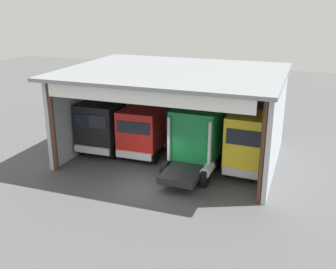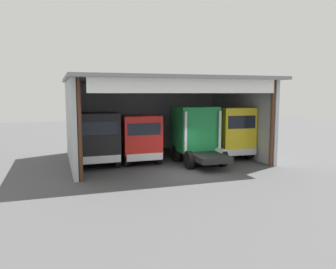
{
  "view_description": "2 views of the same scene",
  "coord_description": "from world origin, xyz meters",
  "px_view_note": "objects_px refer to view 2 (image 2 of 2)",
  "views": [
    {
      "loc": [
        7.55,
        -17.72,
        9.59
      ],
      "look_at": [
        0.0,
        3.22,
        1.89
      ],
      "focal_mm": 42.2,
      "sensor_mm": 36.0,
      "label": 1
    },
    {
      "loc": [
        -7.07,
        -17.82,
        4.62
      ],
      "look_at": [
        0.0,
        3.22,
        1.89
      ],
      "focal_mm": 36.23,
      "sensor_mm": 36.0,
      "label": 2
    }
  ],
  "objects_px": {
    "truck_yellow_center_right_bay": "(231,131)",
    "oil_drum": "(88,149)",
    "truck_red_left_bay": "(139,138)",
    "tool_cart": "(110,148)",
    "truck_green_yard_outside": "(196,133)",
    "truck_black_center_left_bay": "(96,138)"
  },
  "relations": [
    {
      "from": "truck_red_left_bay",
      "to": "truck_black_center_left_bay",
      "type": "bearing_deg",
      "value": 0.82
    },
    {
      "from": "truck_black_center_left_bay",
      "to": "truck_red_left_bay",
      "type": "bearing_deg",
      "value": -179.79
    },
    {
      "from": "truck_red_left_bay",
      "to": "oil_drum",
      "type": "bearing_deg",
      "value": -55.08
    },
    {
      "from": "truck_red_left_bay",
      "to": "tool_cart",
      "type": "height_order",
      "value": "truck_red_left_bay"
    },
    {
      "from": "truck_red_left_bay",
      "to": "tool_cart",
      "type": "bearing_deg",
      "value": -69.69
    },
    {
      "from": "truck_yellow_center_right_bay",
      "to": "oil_drum",
      "type": "relative_size",
      "value": 6.0
    },
    {
      "from": "truck_red_left_bay",
      "to": "truck_green_yard_outside",
      "type": "bearing_deg",
      "value": 164.84
    },
    {
      "from": "truck_black_center_left_bay",
      "to": "truck_green_yard_outside",
      "type": "bearing_deg",
      "value": 170.91
    },
    {
      "from": "truck_green_yard_outside",
      "to": "tool_cart",
      "type": "xyz_separation_m",
      "value": [
        -5.08,
        4.58,
        -1.47
      ]
    },
    {
      "from": "oil_drum",
      "to": "truck_green_yard_outside",
      "type": "bearing_deg",
      "value": -37.37
    },
    {
      "from": "truck_black_center_left_bay",
      "to": "truck_green_yard_outside",
      "type": "relative_size",
      "value": 0.98
    },
    {
      "from": "truck_green_yard_outside",
      "to": "truck_yellow_center_right_bay",
      "type": "distance_m",
      "value": 3.05
    },
    {
      "from": "truck_red_left_bay",
      "to": "truck_yellow_center_right_bay",
      "type": "distance_m",
      "value": 6.68
    },
    {
      "from": "truck_black_center_left_bay",
      "to": "tool_cart",
      "type": "distance_m",
      "value": 4.14
    },
    {
      "from": "truck_yellow_center_right_bay",
      "to": "oil_drum",
      "type": "distance_m",
      "value": 10.59
    },
    {
      "from": "truck_green_yard_outside",
      "to": "truck_yellow_center_right_bay",
      "type": "height_order",
      "value": "truck_green_yard_outside"
    },
    {
      "from": "truck_red_left_bay",
      "to": "truck_green_yard_outside",
      "type": "distance_m",
      "value": 3.85
    },
    {
      "from": "truck_green_yard_outside",
      "to": "tool_cart",
      "type": "distance_m",
      "value": 6.99
    },
    {
      "from": "truck_green_yard_outside",
      "to": "truck_yellow_center_right_bay",
      "type": "relative_size",
      "value": 0.98
    },
    {
      "from": "truck_black_center_left_bay",
      "to": "oil_drum",
      "type": "distance_m",
      "value": 4.35
    },
    {
      "from": "truck_yellow_center_right_bay",
      "to": "truck_green_yard_outside",
      "type": "bearing_deg",
      "value": 16.17
    },
    {
      "from": "truck_yellow_center_right_bay",
      "to": "oil_drum",
      "type": "height_order",
      "value": "truck_yellow_center_right_bay"
    }
  ]
}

